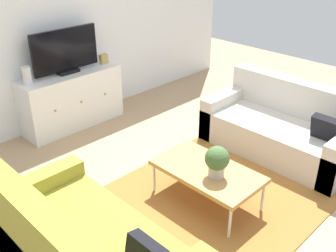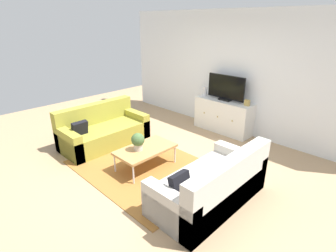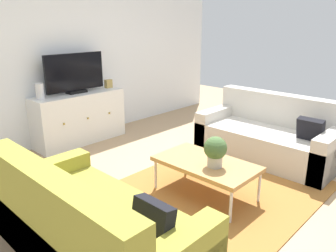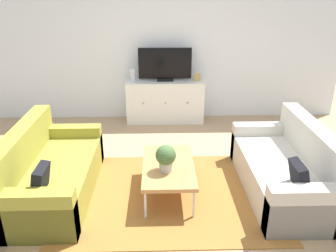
# 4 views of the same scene
# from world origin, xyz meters

# --- Properties ---
(ground_plane) EXTENTS (10.00, 10.00, 0.00)m
(ground_plane) POSITION_xyz_m (0.00, 0.00, 0.00)
(ground_plane) COLOR tan
(wall_back) EXTENTS (6.40, 0.12, 2.70)m
(wall_back) POSITION_xyz_m (0.00, 2.55, 1.35)
(wall_back) COLOR white
(wall_back) RESTS_ON ground_plane
(area_rug) EXTENTS (2.50, 1.90, 0.01)m
(area_rug) POSITION_xyz_m (0.00, -0.15, 0.01)
(area_rug) COLOR #9E662D
(area_rug) RESTS_ON ground_plane
(couch_left_side) EXTENTS (0.87, 1.78, 0.83)m
(couch_left_side) POSITION_xyz_m (-1.44, -0.10, 0.27)
(couch_left_side) COLOR olive
(couch_left_side) RESTS_ON ground_plane
(couch_right_side) EXTENTS (0.87, 1.78, 0.83)m
(couch_right_side) POSITION_xyz_m (1.44, -0.10, 0.27)
(couch_right_side) COLOR beige
(couch_right_side) RESTS_ON ground_plane
(coffee_table) EXTENTS (0.59, 1.04, 0.38)m
(coffee_table) POSITION_xyz_m (-0.01, -0.12, 0.35)
(coffee_table) COLOR #B7844C
(coffee_table) RESTS_ON ground_plane
(potted_plant) EXTENTS (0.23, 0.23, 0.31)m
(potted_plant) POSITION_xyz_m (-0.04, -0.25, 0.56)
(potted_plant) COLOR #B7B2A8
(potted_plant) RESTS_ON coffee_table
(tv_console) EXTENTS (1.37, 0.47, 0.75)m
(tv_console) POSITION_xyz_m (-0.00, 2.27, 0.38)
(tv_console) COLOR white
(tv_console) RESTS_ON ground_plane
(flat_screen_tv) EXTENTS (0.93, 0.16, 0.58)m
(flat_screen_tv) POSITION_xyz_m (-0.00, 2.29, 1.04)
(flat_screen_tv) COLOR black
(flat_screen_tv) RESTS_ON tv_console
(glass_vase) EXTENTS (0.11, 0.11, 0.22)m
(glass_vase) POSITION_xyz_m (-0.57, 2.27, 0.86)
(glass_vase) COLOR silver
(glass_vase) RESTS_ON tv_console
(mantel_clock) EXTENTS (0.11, 0.07, 0.13)m
(mantel_clock) POSITION_xyz_m (0.57, 2.27, 0.82)
(mantel_clock) COLOR tan
(mantel_clock) RESTS_ON tv_console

